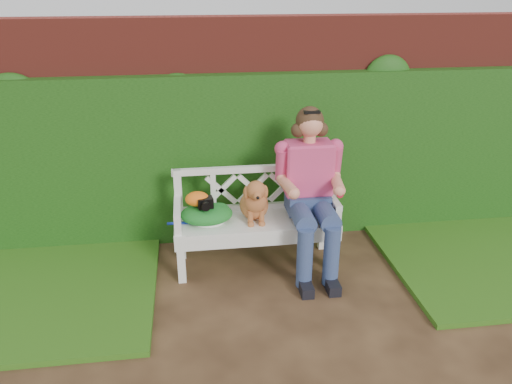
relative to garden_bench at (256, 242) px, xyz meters
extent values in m
plane|color=#301F13|center=(0.16, -1.07, -0.24)|extent=(60.00, 60.00, 0.00)
cube|color=maroon|center=(0.16, 0.83, 0.86)|extent=(10.00, 0.30, 2.20)
cube|color=#296319|center=(0.16, 0.61, 0.61)|extent=(10.00, 0.18, 1.70)
cube|color=#1E5117|center=(-2.24, -0.17, -0.21)|extent=(2.60, 2.00, 0.05)
cube|color=black|center=(-0.46, -0.03, 0.45)|extent=(0.15, 0.12, 0.09)
ellipsoid|color=orange|center=(-0.53, 0.01, 0.47)|extent=(0.25, 0.21, 0.13)
camera|label=1|loc=(-0.56, -4.09, 2.30)|focal=35.00mm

